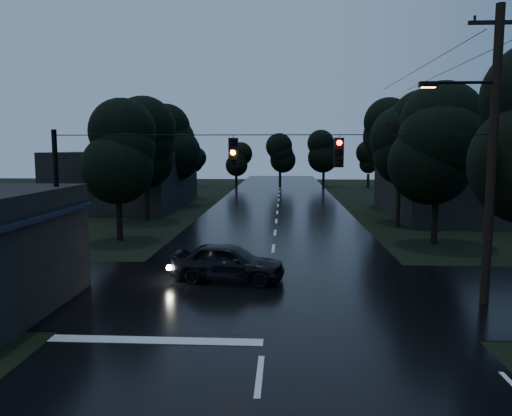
# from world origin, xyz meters

# --- Properties ---
(main_road) EXTENTS (12.00, 120.00, 0.02)m
(main_road) POSITION_xyz_m (0.00, 30.00, 0.00)
(main_road) COLOR black
(main_road) RESTS_ON ground
(cross_street) EXTENTS (60.00, 9.00, 0.02)m
(cross_street) POSITION_xyz_m (0.00, 12.00, 0.00)
(cross_street) COLOR black
(cross_street) RESTS_ON ground
(building_far_right) EXTENTS (10.00, 14.00, 4.40)m
(building_far_right) POSITION_xyz_m (14.00, 34.00, 2.20)
(building_far_right) COLOR black
(building_far_right) RESTS_ON ground
(building_far_left) EXTENTS (10.00, 16.00, 5.00)m
(building_far_left) POSITION_xyz_m (-14.00, 40.00, 2.50)
(building_far_left) COLOR black
(building_far_left) RESTS_ON ground
(utility_pole_main) EXTENTS (3.50, 0.30, 10.00)m
(utility_pole_main) POSITION_xyz_m (7.41, 11.00, 5.26)
(utility_pole_main) COLOR black
(utility_pole_main) RESTS_ON ground
(utility_pole_far) EXTENTS (2.00, 0.30, 7.50)m
(utility_pole_far) POSITION_xyz_m (8.30, 28.00, 3.88)
(utility_pole_far) COLOR black
(utility_pole_far) RESTS_ON ground
(anchor_pole_left) EXTENTS (0.18, 0.18, 6.00)m
(anchor_pole_left) POSITION_xyz_m (-7.50, 11.00, 3.00)
(anchor_pole_left) COLOR black
(anchor_pole_left) RESTS_ON ground
(span_signals) EXTENTS (15.00, 0.37, 1.12)m
(span_signals) POSITION_xyz_m (0.56, 10.99, 5.24)
(span_signals) COLOR black
(span_signals) RESTS_ON ground
(tree_left_a) EXTENTS (3.92, 3.92, 8.26)m
(tree_left_a) POSITION_xyz_m (-9.00, 22.00, 5.24)
(tree_left_a) COLOR black
(tree_left_a) RESTS_ON ground
(tree_left_b) EXTENTS (4.20, 4.20, 8.85)m
(tree_left_b) POSITION_xyz_m (-9.60, 30.00, 5.62)
(tree_left_b) COLOR black
(tree_left_b) RESTS_ON ground
(tree_left_c) EXTENTS (4.48, 4.48, 9.44)m
(tree_left_c) POSITION_xyz_m (-10.20, 40.00, 5.99)
(tree_left_c) COLOR black
(tree_left_c) RESTS_ON ground
(tree_right_a) EXTENTS (4.20, 4.20, 8.85)m
(tree_right_a) POSITION_xyz_m (9.00, 22.00, 5.62)
(tree_right_a) COLOR black
(tree_right_a) RESTS_ON ground
(tree_right_b) EXTENTS (4.48, 4.48, 9.44)m
(tree_right_b) POSITION_xyz_m (9.60, 30.00, 5.99)
(tree_right_b) COLOR black
(tree_right_b) RESTS_ON ground
(tree_right_c) EXTENTS (4.76, 4.76, 10.03)m
(tree_right_c) POSITION_xyz_m (10.20, 40.00, 6.37)
(tree_right_c) COLOR black
(tree_right_c) RESTS_ON ground
(car) EXTENTS (4.79, 2.52, 1.56)m
(car) POSITION_xyz_m (-1.68, 13.46, 0.78)
(car) COLOR black
(car) RESTS_ON ground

